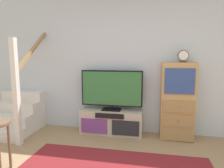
% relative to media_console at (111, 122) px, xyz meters
% --- Properties ---
extents(back_wall, '(6.40, 0.12, 2.70)m').
position_rel_media_console_xyz_m(back_wall, '(0.30, 0.27, 1.12)').
color(back_wall, silver).
rests_on(back_wall, ground_plane).
extents(media_console, '(1.19, 0.38, 0.46)m').
position_rel_media_console_xyz_m(media_console, '(0.00, 0.00, 0.00)').
color(media_console, '#BCB29E').
rests_on(media_console, ground_plane).
extents(television, '(1.18, 0.22, 0.77)m').
position_rel_media_console_xyz_m(television, '(-0.00, 0.02, 0.64)').
color(television, black).
rests_on(television, media_console).
extents(side_cabinet, '(0.58, 0.38, 1.39)m').
position_rel_media_console_xyz_m(side_cabinet, '(1.21, 0.01, 0.46)').
color(side_cabinet, tan).
rests_on(side_cabinet, ground_plane).
extents(desk_clock, '(0.19, 0.08, 0.21)m').
position_rel_media_console_xyz_m(desk_clock, '(1.28, -0.00, 1.27)').
color(desk_clock, '#4C3823').
rests_on(desk_clock, side_cabinet).
extents(staircase, '(1.00, 1.36, 2.20)m').
position_rel_media_console_xyz_m(staircase, '(-1.94, 0.01, 0.14)').
color(staircase, silver).
rests_on(staircase, ground_plane).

